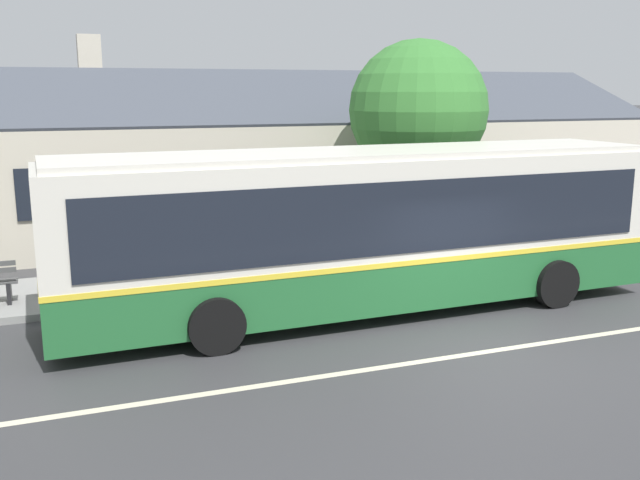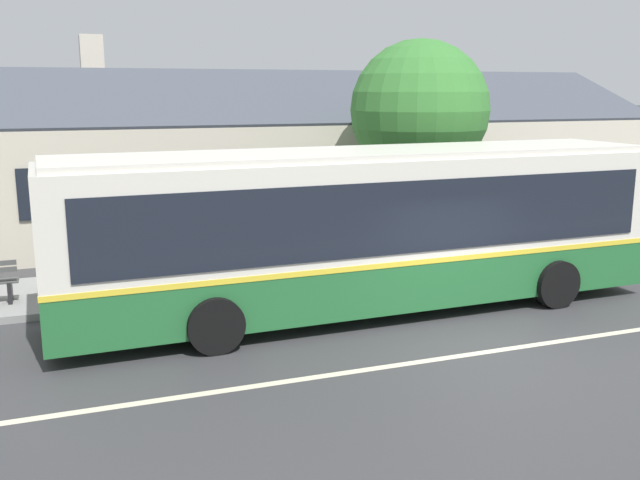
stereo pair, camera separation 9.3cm
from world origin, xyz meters
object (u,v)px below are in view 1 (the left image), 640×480
Objects in this scene: bus_stop_sign at (537,201)px; transit_bus at (366,226)px; bench_down_street at (195,262)px; street_tree_primary at (418,115)px.

transit_bus is at bearing -159.98° from bus_stop_sign.
transit_bus is 6.73× the size of bench_down_street.
street_tree_primary reaches higher than bench_down_street.
bus_stop_sign is (5.74, 2.09, -0.12)m from transit_bus.
street_tree_primary reaches higher than transit_bus.
bench_down_street is at bearing 173.68° from bus_stop_sign.
transit_bus is 6.11m from bus_stop_sign.
bench_down_street is (-2.87, 3.04, -1.18)m from transit_bus.
street_tree_primary is (6.18, 1.01, 3.21)m from bench_down_street.
bench_down_street is 0.77× the size of bus_stop_sign.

